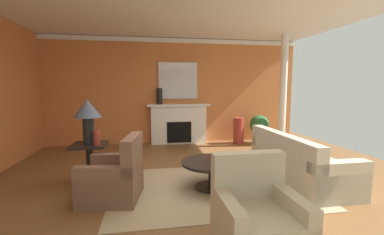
{
  "coord_description": "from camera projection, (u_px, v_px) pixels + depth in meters",
  "views": [
    {
      "loc": [
        -0.64,
        -4.22,
        1.66
      ],
      "look_at": [
        0.26,
        1.15,
        1.0
      ],
      "focal_mm": 23.98,
      "sensor_mm": 36.0,
      "label": 1
    }
  ],
  "objects": [
    {
      "name": "vase_on_side_table",
      "position": [
        97.0,
        137.0,
        4.21
      ],
      "size": [
        0.1,
        0.1,
        0.26
      ],
      "primitive_type": "cylinder",
      "color": "#9E3328",
      "rests_on": "side_table"
    },
    {
      "name": "mantel_mirror",
      "position": [
        178.0,
        81.0,
        7.45
      ],
      "size": [
        1.13,
        0.04,
        1.05
      ],
      "primitive_type": "cube",
      "color": "silver"
    },
    {
      "name": "potted_plant",
      "position": [
        259.0,
        127.0,
        7.5
      ],
      "size": [
        0.56,
        0.56,
        0.83
      ],
      "color": "#A8754C",
      "rests_on": "ground_plane"
    },
    {
      "name": "book_red_cover",
      "position": [
        223.0,
        161.0,
        4.08
      ],
      "size": [
        0.27,
        0.24,
        0.06
      ],
      "primitive_type": "cube",
      "rotation": [
        0.0,
        0.0,
        0.33
      ],
      "color": "tan",
      "rests_on": "coffee_table"
    },
    {
      "name": "vase_tall_corner",
      "position": [
        239.0,
        131.0,
        7.5
      ],
      "size": [
        0.31,
        0.31,
        0.76
      ],
      "primitive_type": "cylinder",
      "color": "#9E3328",
      "rests_on": "ground_plane"
    },
    {
      "name": "coffee_table",
      "position": [
        212.0,
        168.0,
        4.18
      ],
      "size": [
        1.0,
        1.0,
        0.45
      ],
      "color": "black",
      "rests_on": "ground_plane"
    },
    {
      "name": "ground_plane",
      "position": [
        188.0,
        183.0,
        4.44
      ],
      "size": [
        9.13,
        9.13,
        0.0
      ],
      "primitive_type": "plane",
      "color": "brown"
    },
    {
      "name": "wall_fireplace",
      "position": [
        171.0,
        91.0,
        7.54
      ],
      "size": [
        7.63,
        0.12,
        3.05
      ],
      "primitive_type": "cube",
      "color": "#CC723D",
      "rests_on": "ground_plane"
    },
    {
      "name": "armchair_near_window",
      "position": [
        114.0,
        179.0,
        3.77
      ],
      "size": [
        0.91,
        0.91,
        0.95
      ],
      "color": "brown",
      "rests_on": "ground_plane"
    },
    {
      "name": "crown_moulding",
      "position": [
        171.0,
        40.0,
        7.29
      ],
      "size": [
        7.63,
        0.08,
        0.12
      ],
      "primitive_type": "cube",
      "color": "white"
    },
    {
      "name": "ceiling_panel",
      "position": [
        185.0,
        3.0,
        4.36
      ],
      "size": [
        7.63,
        7.2,
        0.06
      ],
      "primitive_type": "cube",
      "color": "white"
    },
    {
      "name": "fireplace",
      "position": [
        179.0,
        125.0,
        7.49
      ],
      "size": [
        1.8,
        0.35,
        1.16
      ],
      "color": "white",
      "rests_on": "ground_plane"
    },
    {
      "name": "table_lamp",
      "position": [
        88.0,
        113.0,
        4.25
      ],
      "size": [
        0.44,
        0.44,
        0.75
      ],
      "color": "black",
      "rests_on": "side_table"
    },
    {
      "name": "sofa",
      "position": [
        297.0,
        164.0,
        4.54
      ],
      "size": [
        0.93,
        2.11,
        0.85
      ],
      "color": "#BCB299",
      "rests_on": "ground_plane"
    },
    {
      "name": "column_white",
      "position": [
        283.0,
        91.0,
        7.13
      ],
      "size": [
        0.2,
        0.2,
        3.05
      ],
      "primitive_type": "cylinder",
      "color": "white",
      "rests_on": "ground_plane"
    },
    {
      "name": "area_rug",
      "position": [
        212.0,
        188.0,
        4.22
      ],
      "size": [
        3.19,
        2.21,
        0.01
      ],
      "primitive_type": "cube",
      "color": "tan",
      "rests_on": "ground_plane"
    },
    {
      "name": "side_table",
      "position": [
        90.0,
        161.0,
        4.35
      ],
      "size": [
        0.56,
        0.56,
        0.7
      ],
      "color": "black",
      "rests_on": "ground_plane"
    },
    {
      "name": "armchair_facing_fireplace",
      "position": [
        257.0,
        221.0,
        2.59
      ],
      "size": [
        0.8,
        0.8,
        0.95
      ],
      "color": "#C1B293",
      "rests_on": "ground_plane"
    },
    {
      "name": "vase_mantel_left",
      "position": [
        159.0,
        96.0,
        7.25
      ],
      "size": [
        0.17,
        0.17,
        0.46
      ],
      "primitive_type": "cylinder",
      "color": "black",
      "rests_on": "fireplace"
    }
  ]
}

